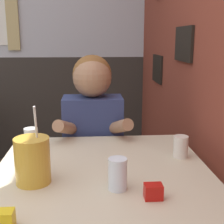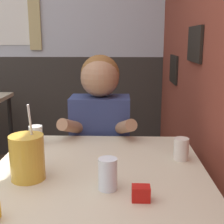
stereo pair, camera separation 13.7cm
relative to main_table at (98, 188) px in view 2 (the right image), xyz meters
name	(u,v)px [view 2 (the right image)]	position (x,y,z in m)	size (l,w,h in m)	color
brick_wall_right	(196,28)	(0.55, 0.87, 0.65)	(0.08, 4.57, 2.70)	brown
back_wall	(36,32)	(-0.80, 2.18, 0.66)	(5.62, 0.09, 2.70)	silver
main_table	(98,188)	(0.00, 0.00, 0.00)	(0.87, 0.92, 0.77)	beige
person_seated	(100,149)	(-0.03, 0.60, -0.05)	(0.42, 0.41, 1.20)	navy
cocktail_pitcher	(27,157)	(-0.26, -0.08, 0.16)	(0.13, 0.13, 0.29)	gold
glass_near_pitcher	(108,174)	(0.05, -0.15, 0.13)	(0.07, 0.07, 0.11)	silver
glass_center	(36,135)	(-0.33, 0.32, 0.12)	(0.07, 0.07, 0.09)	silver
glass_far_side	(181,149)	(0.35, 0.13, 0.12)	(0.06, 0.06, 0.10)	silver
condiment_ketchup	(141,193)	(0.16, -0.23, 0.10)	(0.06, 0.04, 0.05)	#B7140F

